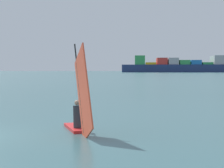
# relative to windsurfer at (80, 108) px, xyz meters

# --- Properties ---
(windsurfer) EXTENTS (2.78, 3.54, 3.87)m
(windsurfer) POSITION_rel_windsurfer_xyz_m (0.00, 0.00, 0.00)
(windsurfer) COLOR red
(windsurfer) RESTS_ON ground_plane
(cargo_ship) EXTENTS (166.27, 74.74, 29.47)m
(cargo_ship) POSITION_rel_windsurfer_xyz_m (-47.51, 413.92, 6.37)
(cargo_ship) COLOR navy
(cargo_ship) RESTS_ON ground_plane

